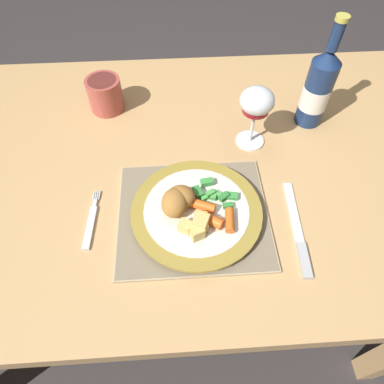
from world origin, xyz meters
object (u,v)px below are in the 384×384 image
at_px(dinner_plate, 196,212).
at_px(bottle, 318,89).
at_px(table_knife, 298,235).
at_px(drinking_cup, 105,94).
at_px(wine_glass, 257,104).
at_px(fork, 91,223).
at_px(dining_table, 166,185).

xyz_separation_m(dinner_plate, bottle, (0.30, 0.27, 0.08)).
relative_size(table_knife, drinking_cup, 2.54).
distance_m(wine_glass, bottle, 0.17).
bearing_deg(dinner_plate, fork, -179.12).
xyz_separation_m(dining_table, table_knife, (0.26, -0.21, 0.10)).
relative_size(table_knife, wine_glass, 1.47).
bearing_deg(dining_table, bottle, 17.35).
xyz_separation_m(wine_glass, drinking_cup, (-0.35, 0.14, -0.07)).
xyz_separation_m(fork, table_knife, (0.40, -0.05, 0.00)).
distance_m(table_knife, drinking_cup, 0.57).
bearing_deg(drinking_cup, bottle, -9.05).
bearing_deg(bottle, dining_table, -162.65).
distance_m(dining_table, wine_glass, 0.29).
xyz_separation_m(dining_table, wine_glass, (0.20, 0.05, 0.20)).
relative_size(dinner_plate, table_knife, 1.19).
xyz_separation_m(table_knife, wine_glass, (-0.05, 0.26, 0.11)).
bearing_deg(table_knife, bottle, 72.34).
bearing_deg(fork, dinner_plate, 0.88).
xyz_separation_m(fork, wine_glass, (0.35, 0.21, 0.11)).
relative_size(dining_table, table_knife, 6.38).
relative_size(fork, table_knife, 0.64).
distance_m(dining_table, fork, 0.24).
height_order(table_knife, wine_glass, wine_glass).
bearing_deg(wine_glass, drinking_cup, 157.42).
height_order(wine_glass, drinking_cup, wine_glass).
xyz_separation_m(dinner_plate, table_knife, (0.19, -0.06, -0.01)).
bearing_deg(wine_glass, table_knife, -78.77).
bearing_deg(wine_glass, dinner_plate, -124.78).
relative_size(wine_glass, bottle, 0.56).
xyz_separation_m(dinner_plate, drinking_cup, (-0.20, 0.35, 0.03)).
xyz_separation_m(fork, bottle, (0.51, 0.27, 0.09)).
bearing_deg(dinner_plate, bottle, 42.08).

